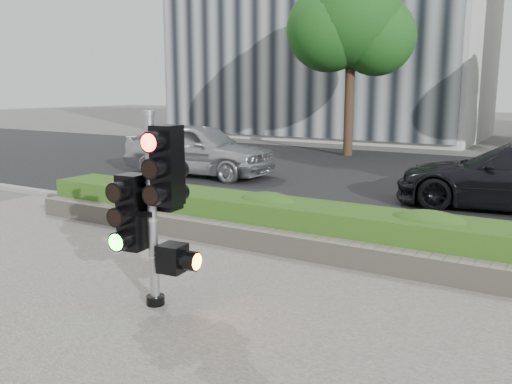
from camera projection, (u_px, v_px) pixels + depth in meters
ground at (250, 303)px, 6.60m from camera, size 120.00×120.00×0.00m
road at (439, 183)px, 15.00m from camera, size 60.00×13.00×0.02m
curb at (347, 238)px, 9.23m from camera, size 60.00×0.25×0.12m
stone_wall at (316, 249)px, 8.16m from camera, size 12.00×0.32×0.34m
hedge at (333, 228)px, 8.67m from camera, size 12.00×1.00×0.68m
tree_left at (352, 21)px, 20.18m from camera, size 4.61×4.03×7.34m
traffic_signal at (156, 200)px, 6.26m from camera, size 0.81×0.62×2.30m
car_silver at (199, 149)px, 16.06m from camera, size 4.72×2.11×1.58m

